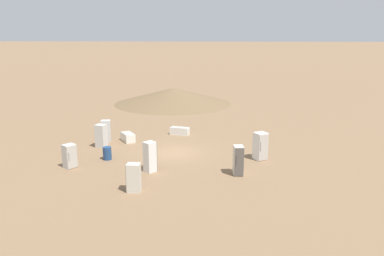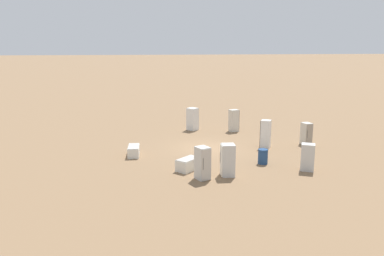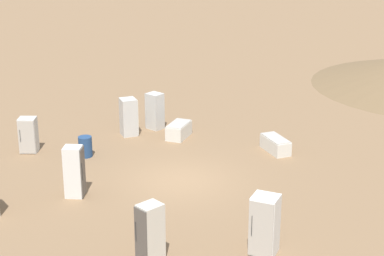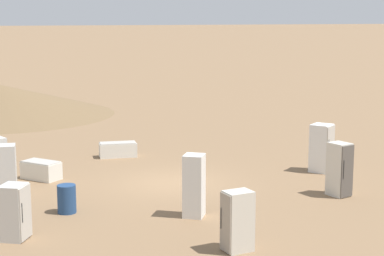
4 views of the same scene
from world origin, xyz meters
name	(u,v)px [view 2 (image 2 of 4)]	position (x,y,z in m)	size (l,w,h in m)	color
ground_plane	(207,148)	(0.00, 0.00, 0.00)	(1000.00, 1000.00, 0.00)	#846647
discarded_fridge_0	(188,164)	(4.22, -2.68, 0.34)	(1.45, 1.62, 0.69)	silver
discarded_fridge_1	(234,121)	(-4.46, 4.02, 0.92)	(0.67, 0.82, 1.84)	beige
discarded_fridge_2	(134,151)	(0.32, -5.16, 0.32)	(1.72, 1.03, 0.64)	silver
discarded_fridge_3	(228,160)	(5.81, -0.94, 0.88)	(0.87, 0.87, 1.76)	silver
discarded_fridge_4	(193,119)	(-6.04, 0.91, 0.95)	(1.07, 1.06, 1.90)	white
discarded_fridge_5	(308,157)	(6.34, 3.73, 0.77)	(0.95, 0.97, 1.54)	silver
discarded_fridge_6	(265,134)	(1.01, 3.98, 0.97)	(0.88, 0.89, 1.93)	white
discarded_fridge_7	(306,134)	(1.28, 7.12, 0.80)	(0.78, 0.57, 1.60)	beige
discarded_fridge_8	(203,163)	(5.93, -2.41, 0.88)	(0.87, 0.77, 1.76)	silver
rusty_barrel	(263,156)	(4.44, 1.94, 0.44)	(0.58, 0.58, 0.89)	navy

